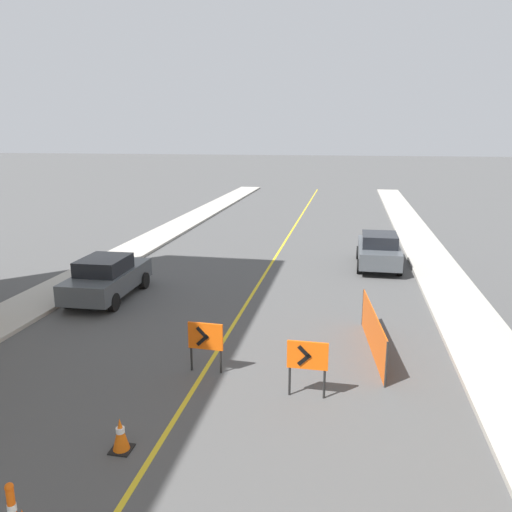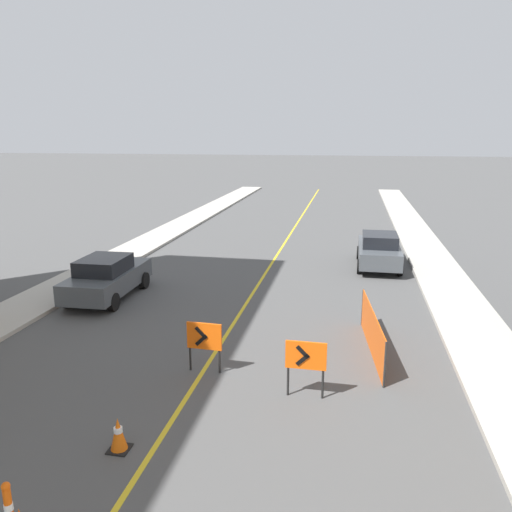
{
  "view_description": "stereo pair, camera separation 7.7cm",
  "coord_description": "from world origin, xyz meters",
  "px_view_note": "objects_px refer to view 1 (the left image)",
  "views": [
    {
      "loc": [
        3.49,
        6.12,
        5.99
      ],
      "look_at": [
        -0.25,
        26.05,
        1.0
      ],
      "focal_mm": 35.0,
      "sensor_mm": 36.0,
      "label": 1
    },
    {
      "loc": [
        3.57,
        6.13,
        5.99
      ],
      "look_at": [
        -0.25,
        26.05,
        1.0
      ],
      "focal_mm": 35.0,
      "sensor_mm": 36.0,
      "label": 2
    }
  ],
  "objects_px": {
    "traffic_cone_fifth": "(121,435)",
    "arrow_barricade_primary": "(205,338)",
    "arrow_barricade_secondary": "(307,358)",
    "parked_car_curb_mid": "(379,250)",
    "parked_car_curb_near": "(107,277)"
  },
  "relations": [
    {
      "from": "parked_car_curb_mid",
      "to": "parked_car_curb_near",
      "type": "bearing_deg",
      "value": -147.88
    },
    {
      "from": "arrow_barricade_primary",
      "to": "parked_car_curb_near",
      "type": "xyz_separation_m",
      "value": [
        -5.27,
        5.07,
        -0.12
      ]
    },
    {
      "from": "arrow_barricade_secondary",
      "to": "parked_car_curb_near",
      "type": "bearing_deg",
      "value": 144.41
    },
    {
      "from": "traffic_cone_fifth",
      "to": "parked_car_curb_mid",
      "type": "xyz_separation_m",
      "value": [
        5.58,
        15.01,
        0.46
      ]
    },
    {
      "from": "arrow_barricade_primary",
      "to": "arrow_barricade_secondary",
      "type": "xyz_separation_m",
      "value": [
        2.66,
        -0.79,
        0.06
      ]
    },
    {
      "from": "traffic_cone_fifth",
      "to": "arrow_barricade_secondary",
      "type": "height_order",
      "value": "arrow_barricade_secondary"
    },
    {
      "from": "arrow_barricade_primary",
      "to": "parked_car_curb_mid",
      "type": "xyz_separation_m",
      "value": [
        4.88,
        11.51,
        -0.12
      ]
    },
    {
      "from": "arrow_barricade_primary",
      "to": "traffic_cone_fifth",
      "type": "bearing_deg",
      "value": -98.72
    },
    {
      "from": "traffic_cone_fifth",
      "to": "arrow_barricade_secondary",
      "type": "relative_size",
      "value": 0.5
    },
    {
      "from": "traffic_cone_fifth",
      "to": "arrow_barricade_primary",
      "type": "relative_size",
      "value": 0.52
    },
    {
      "from": "arrow_barricade_primary",
      "to": "parked_car_curb_mid",
      "type": "distance_m",
      "value": 12.5
    },
    {
      "from": "arrow_barricade_secondary",
      "to": "parked_car_curb_near",
      "type": "relative_size",
      "value": 0.32
    },
    {
      "from": "arrow_barricade_primary",
      "to": "parked_car_curb_mid",
      "type": "relative_size",
      "value": 0.31
    },
    {
      "from": "traffic_cone_fifth",
      "to": "parked_car_curb_mid",
      "type": "bearing_deg",
      "value": 69.62
    },
    {
      "from": "parked_car_curb_mid",
      "to": "arrow_barricade_primary",
      "type": "bearing_deg",
      "value": -113.25
    }
  ]
}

